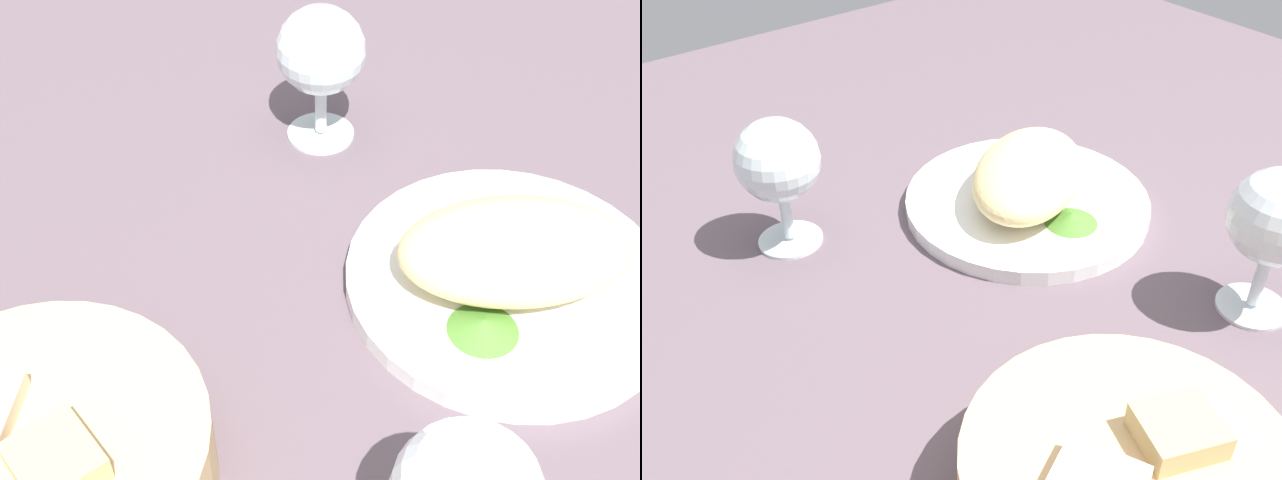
# 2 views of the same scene
# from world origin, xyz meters

# --- Properties ---
(ground_plane) EXTENTS (1.40, 1.40, 0.02)m
(ground_plane) POSITION_xyz_m (0.00, 0.00, -0.01)
(ground_plane) COLOR #604F57
(plate) EXTENTS (0.23, 0.23, 0.01)m
(plate) POSITION_xyz_m (-0.12, -0.12, 0.01)
(plate) COLOR white
(plate) RESTS_ON ground_plane
(omelette) EXTENTS (0.19, 0.17, 0.05)m
(omelette) POSITION_xyz_m (-0.12, -0.12, 0.04)
(omelette) COLOR #F4D98F
(omelette) RESTS_ON plate
(lettuce_garnish) EXTENTS (0.05, 0.05, 0.01)m
(lettuce_garnish) POSITION_xyz_m (-0.12, -0.06, 0.02)
(lettuce_garnish) COLOR #4B8130
(lettuce_garnish) RESTS_ON plate
(wine_glass_near) EXTENTS (0.07, 0.07, 0.12)m
(wine_glass_near) POSITION_xyz_m (0.08, -0.22, 0.08)
(wine_glass_near) COLOR silver
(wine_glass_near) RESTS_ON ground_plane
(wine_glass_far) EXTENTS (0.08, 0.08, 0.13)m
(wine_glass_far) POSITION_xyz_m (-0.16, 0.10, 0.08)
(wine_glass_far) COLOR silver
(wine_glass_far) RESTS_ON ground_plane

